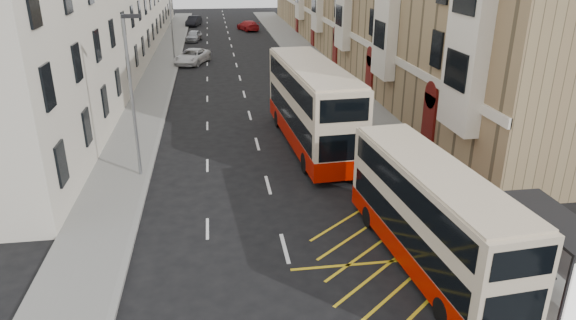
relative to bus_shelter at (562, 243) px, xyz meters
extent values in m
plane|color=black|center=(-8.34, 0.39, -2.14)|extent=(200.00, 200.00, 0.00)
cube|color=slate|center=(-0.34, 30.39, -2.06)|extent=(4.00, 120.00, 0.15)
cube|color=slate|center=(-15.84, 30.39, -2.06)|extent=(3.00, 120.00, 0.15)
cube|color=gray|center=(-2.34, 30.39, -2.06)|extent=(0.25, 120.00, 0.15)
cube|color=gray|center=(-14.34, 30.39, -2.06)|extent=(0.25, 120.00, 0.15)
cube|color=silver|center=(1.63, 45.89, 1.86)|extent=(0.18, 79.00, 0.50)
cube|color=silver|center=(1.31, 10.39, 5.36)|extent=(0.80, 3.20, 10.00)
cube|color=silver|center=(1.31, 22.39, 5.36)|extent=(0.80, 3.20, 10.00)
cube|color=#530D0A|center=(1.61, 14.39, -0.44)|extent=(0.20, 1.60, 3.00)
cube|color=#530D0A|center=(1.61, 26.39, -0.44)|extent=(0.20, 1.60, 3.00)
cube|color=#530D0A|center=(1.61, 38.39, -0.44)|extent=(0.20, 1.60, 3.00)
cube|color=#530D0A|center=(1.61, 50.39, -0.44)|extent=(0.20, 1.60, 3.00)
cube|color=#530D0A|center=(1.61, 62.39, -0.44)|extent=(0.20, 1.60, 3.00)
cube|color=black|center=(-0.78, -1.51, -0.69)|extent=(0.08, 0.08, 2.60)
cube|color=black|center=(-0.78, 2.29, -0.69)|extent=(0.08, 0.08, 2.60)
cube|color=black|center=(0.50, 2.29, -0.69)|extent=(0.08, 0.08, 2.60)
cube|color=black|center=(-0.14, 0.39, 0.66)|extent=(1.65, 4.25, 0.10)
cube|color=#93A0A7|center=(0.53, 0.39, -0.56)|extent=(0.04, 3.60, 1.95)
cube|color=black|center=(0.11, 0.99, -1.54)|extent=(0.35, 1.60, 0.06)
cylinder|color=red|center=(-2.09, 2.89, -1.49)|extent=(0.06, 0.06, 1.00)
cylinder|color=red|center=(-2.09, 6.14, -1.49)|extent=(0.06, 0.06, 1.00)
cylinder|color=red|center=(-2.09, 9.39, -1.49)|extent=(0.06, 0.06, 1.00)
cube|color=red|center=(-2.09, 6.14, -1.01)|extent=(0.05, 6.50, 0.06)
cube|color=red|center=(-2.09, 6.14, -1.44)|extent=(0.05, 6.50, 0.06)
cylinder|color=gray|center=(-14.74, 12.39, 2.01)|extent=(0.16, 0.16, 8.00)
cube|color=black|center=(-14.34, 12.39, 5.91)|extent=(0.90, 0.18, 0.18)
cylinder|color=gray|center=(-14.74, 42.39, 2.01)|extent=(0.16, 0.16, 8.00)
cube|color=beige|center=(-3.34, 2.56, -0.06)|extent=(3.01, 9.97, 3.53)
cube|color=#A10D00|center=(-3.34, 2.56, -1.42)|extent=(3.04, 9.99, 0.80)
cube|color=black|center=(-3.34, 2.56, -0.49)|extent=(2.98, 9.18, 0.98)
cube|color=black|center=(-3.34, 2.56, 1.03)|extent=(2.98, 9.18, 0.89)
cube|color=beige|center=(-3.34, 2.56, 1.74)|extent=(2.89, 9.57, 0.11)
cube|color=black|center=(-3.73, 7.44, -0.44)|extent=(1.90, 0.22, 1.16)
cube|color=black|center=(-3.73, 7.44, 1.39)|extent=(1.56, 0.20, 0.40)
cube|color=black|center=(-2.95, -2.32, -0.44)|extent=(1.90, 0.22, 1.07)
cylinder|color=black|center=(-4.60, 5.61, -1.69)|extent=(0.32, 0.91, 0.89)
cylinder|color=black|center=(-2.59, 5.77, -1.69)|extent=(0.32, 0.91, 0.89)
cylinder|color=black|center=(-4.10, -0.65, -1.69)|extent=(0.32, 0.91, 0.89)
cylinder|color=black|center=(-2.09, -0.49, -1.69)|extent=(0.32, 0.91, 0.89)
cube|color=beige|center=(-5.18, 15.63, 0.46)|extent=(3.51, 12.44, 4.42)
cube|color=#A10D00|center=(-5.18, 15.63, -1.24)|extent=(3.55, 12.48, 1.01)
cube|color=black|center=(-5.18, 15.63, -0.07)|extent=(3.50, 11.46, 1.23)
cube|color=black|center=(-5.18, 15.63, 1.83)|extent=(3.50, 11.46, 1.12)
cube|color=beige|center=(-5.18, 15.63, 2.72)|extent=(3.37, 11.94, 0.13)
cube|color=black|center=(-5.54, 21.74, -0.01)|extent=(2.38, 0.23, 1.45)
cube|color=black|center=(-5.54, 21.74, 2.28)|extent=(1.96, 0.20, 0.50)
cube|color=black|center=(-4.82, 9.51, -0.01)|extent=(2.38, 0.23, 1.34)
cylinder|color=black|center=(-6.67, 19.48, -1.58)|extent=(0.38, 1.13, 1.12)
cylinder|color=black|center=(-4.15, 19.63, -1.58)|extent=(0.38, 1.13, 1.12)
cylinder|color=black|center=(-6.21, 11.62, -1.58)|extent=(0.38, 1.13, 1.12)
cylinder|color=black|center=(-3.68, 11.77, -1.58)|extent=(0.38, 1.13, 1.12)
imported|color=black|center=(0.89, 1.51, -1.02)|extent=(1.18, 1.10, 1.93)
imported|color=black|center=(-1.99, 7.95, -1.09)|extent=(1.10, 0.97, 1.79)
imported|color=silver|center=(-12.85, 41.75, -1.38)|extent=(4.22, 5.96, 1.51)
imported|color=#A2A4A9|center=(-13.06, 56.81, -1.43)|extent=(2.40, 4.38, 1.41)
imported|color=black|center=(-13.40, 72.49, -1.36)|extent=(2.60, 4.97, 1.56)
imported|color=#AF181B|center=(-5.25, 65.92, -1.39)|extent=(3.53, 5.52, 1.49)
camera|label=1|loc=(-10.73, -12.77, 8.58)|focal=32.00mm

